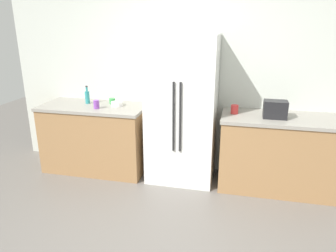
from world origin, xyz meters
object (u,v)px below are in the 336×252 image
object	(u,v)px
toaster	(275,109)
bowl_a	(117,104)
refrigerator	(182,110)
cup_b	(96,104)
cup_a	(235,109)
cup_c	(112,101)
bottle_a	(87,97)

from	to	relation	value
toaster	bowl_a	xyz separation A→B (m)	(-2.00, 0.10, -0.08)
refrigerator	cup_b	world-z (taller)	refrigerator
cup_a	cup_b	size ratio (longest dim) A/B	0.97
toaster	cup_c	distance (m)	2.11
cup_c	bowl_a	distance (m)	0.14
refrigerator	cup_c	size ratio (longest dim) A/B	23.36
cup_c	bowl_a	size ratio (longest dim) A/B	0.51
bowl_a	cup_a	bearing A→B (deg)	-0.79
toaster	bowl_a	bearing A→B (deg)	177.08
cup_a	bottle_a	bearing A→B (deg)	178.27
cup_a	bowl_a	distance (m)	1.54
refrigerator	cup_b	bearing A→B (deg)	-172.79
cup_b	bowl_a	size ratio (longest dim) A/B	0.71
bottle_a	cup_c	xyz separation A→B (m)	(0.33, 0.06, -0.06)
toaster	cup_a	world-z (taller)	toaster
toaster	cup_b	world-z (taller)	toaster
refrigerator	bowl_a	world-z (taller)	refrigerator
refrigerator	cup_c	bearing A→B (deg)	172.05
toaster	cup_c	bearing A→B (deg)	174.58
toaster	bottle_a	xyz separation A→B (m)	(-2.44, 0.14, -0.01)
bottle_a	cup_a	size ratio (longest dim) A/B	2.30
toaster	bowl_a	world-z (taller)	toaster
cup_a	cup_b	xyz separation A→B (m)	(-1.74, -0.16, 0.00)
refrigerator	cup_c	xyz separation A→B (m)	(-0.99, 0.14, 0.03)
cup_b	toaster	bearing A→B (deg)	2.03
refrigerator	bottle_a	xyz separation A→B (m)	(-1.33, 0.08, 0.09)
cup_a	bowl_a	world-z (taller)	cup_a
toaster	cup_a	xyz separation A→B (m)	(-0.46, 0.08, -0.05)
bottle_a	bowl_a	xyz separation A→B (m)	(0.44, -0.04, -0.07)
bowl_a	cup_c	bearing A→B (deg)	137.32
toaster	bowl_a	distance (m)	2.00
toaster	bottle_a	bearing A→B (deg)	176.70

